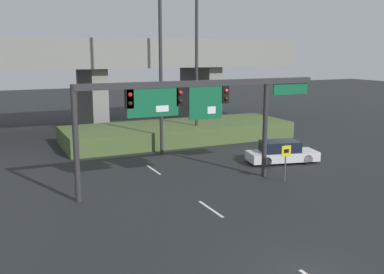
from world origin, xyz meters
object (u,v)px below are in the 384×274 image
Objects in this scene: speed_limit_sign at (286,158)px; highway_light_pole_far at (160,26)px; highway_light_pole_near at (197,32)px; signal_gantry at (194,102)px; parked_sedan_near_right at (281,153)px.

highway_light_pole_far reaches higher than speed_limit_sign.
highway_light_pole_far reaches higher than highway_light_pole_near.
highway_light_pole_near is (5.27, 10.71, 4.05)m from signal_gantry.
highway_light_pole_far is at bearing -146.40° from highway_light_pole_near.
speed_limit_sign is (4.93, -1.50, -3.17)m from signal_gantry.
highway_light_pole_far is (1.26, 8.05, 4.29)m from signal_gantry.
highway_light_pole_near is at bearing 88.40° from speed_limit_sign.
signal_gantry is at bearing -116.18° from highway_light_pole_near.
speed_limit_sign is at bearing -68.97° from highway_light_pole_far.
speed_limit_sign is 0.13× the size of highway_light_pole_near.
signal_gantry is 12.61m from highway_light_pole_near.
parked_sedan_near_right is (7.44, 2.30, -3.90)m from signal_gantry.
speed_limit_sign is 0.13× the size of highway_light_pole_far.
highway_light_pole_far reaches higher than signal_gantry.
parked_sedan_near_right is (2.51, 3.80, -0.73)m from speed_limit_sign.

